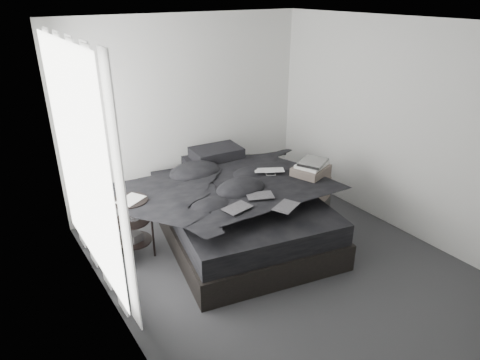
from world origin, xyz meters
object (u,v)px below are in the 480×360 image
bed (240,224)px  side_stand (133,230)px  box_lower (308,212)px  laptop (270,166)px

bed → side_stand: 1.33m
bed → box_lower: size_ratio=4.75×
bed → side_stand: size_ratio=3.15×
laptop → side_stand: 1.81m
bed → box_lower: box_lower is taller
bed → laptop: 0.83m
laptop → side_stand: (-1.72, 0.30, -0.49)m
side_stand → laptop: bearing=-9.8°
bed → box_lower: bearing=-5.7°
laptop → side_stand: laptop is taller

